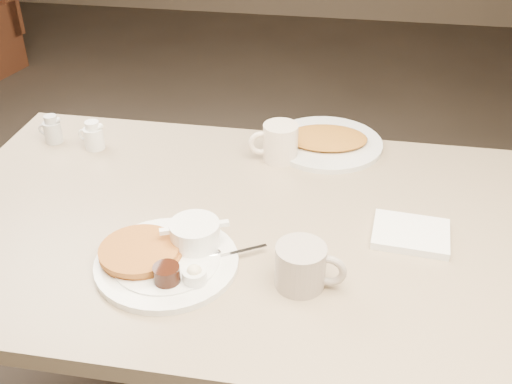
% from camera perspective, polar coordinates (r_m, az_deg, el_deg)
% --- Properties ---
extents(diner_table, '(1.50, 0.90, 0.75)m').
position_cam_1_polar(diner_table, '(1.48, -0.13, -8.20)').
color(diner_table, tan).
rests_on(diner_table, ground).
extents(main_plate, '(0.39, 0.39, 0.07)m').
position_cam_1_polar(main_plate, '(1.26, -8.23, -5.77)').
color(main_plate, white).
rests_on(main_plate, diner_table).
extents(coffee_mug_near, '(0.15, 0.11, 0.09)m').
position_cam_1_polar(coffee_mug_near, '(1.19, 4.41, -6.95)').
color(coffee_mug_near, '#B2A599').
rests_on(coffee_mug_near, diner_table).
extents(napkin, '(0.17, 0.14, 0.02)m').
position_cam_1_polar(napkin, '(1.37, 14.37, -3.84)').
color(napkin, white).
rests_on(napkin, diner_table).
extents(coffee_mug_far, '(0.14, 0.11, 0.10)m').
position_cam_1_polar(coffee_mug_far, '(1.60, 2.19, 4.71)').
color(coffee_mug_far, white).
rests_on(coffee_mug_far, diner_table).
extents(creamer_left, '(0.07, 0.06, 0.08)m').
position_cam_1_polar(creamer_left, '(1.78, -18.63, 5.56)').
color(creamer_left, silver).
rests_on(creamer_left, diner_table).
extents(creamer_right, '(0.08, 0.07, 0.08)m').
position_cam_1_polar(creamer_right, '(1.71, -15.07, 5.11)').
color(creamer_right, white).
rests_on(creamer_right, diner_table).
extents(hash_plate, '(0.34, 0.34, 0.04)m').
position_cam_1_polar(hash_plate, '(1.69, 6.65, 4.76)').
color(hash_plate, white).
rests_on(hash_plate, diner_table).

